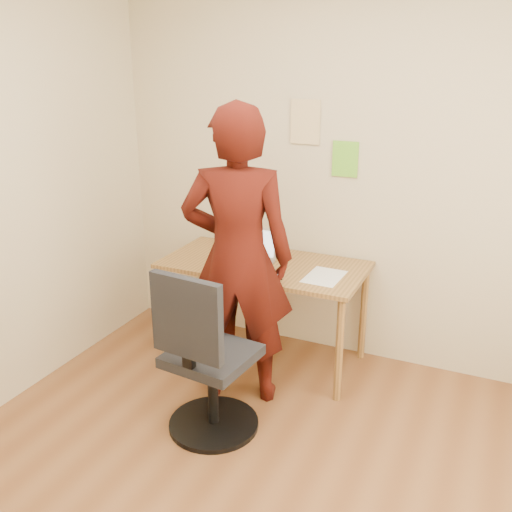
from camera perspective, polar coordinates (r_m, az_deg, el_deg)
The scene contains 10 objects.
room at distance 2.37m, azimuth -1.84°, elevation 0.94°, with size 3.58×3.58×2.78m.
desk at distance 3.98m, azimuth 0.79°, elevation -1.87°, with size 1.40×0.70×0.74m.
laptop at distance 3.96m, azimuth -0.42°, elevation 0.13°, with size 0.34×0.31×0.22m.
paper_sheet at distance 3.74m, azimuth 6.83°, elevation -2.05°, with size 0.22×0.32×0.00m, color white.
phone at distance 3.70m, azimuth 2.08°, elevation -2.06°, with size 0.10×0.12×0.01m.
wall_note_left at distance 4.20m, azimuth -1.43°, elevation 12.64°, with size 0.21×0.00×0.30m, color #E9C88B.
wall_note_mid at distance 4.01m, azimuth 4.94°, elevation 13.22°, with size 0.21×0.00×0.30m, color #E9C88B.
wall_note_right at distance 3.95m, azimuth 8.90°, elevation 9.55°, with size 0.18×0.00×0.24m, color #73CE2E.
office_chair at distance 3.29m, azimuth -5.10°, elevation -10.92°, with size 0.54×0.54×1.03m.
person at distance 3.46m, azimuth -1.85°, elevation -0.23°, with size 0.68×0.45×1.87m, color #3D0E08.
Camera 1 is at (1.00, -2.01, 2.11)m, focal length 40.00 mm.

